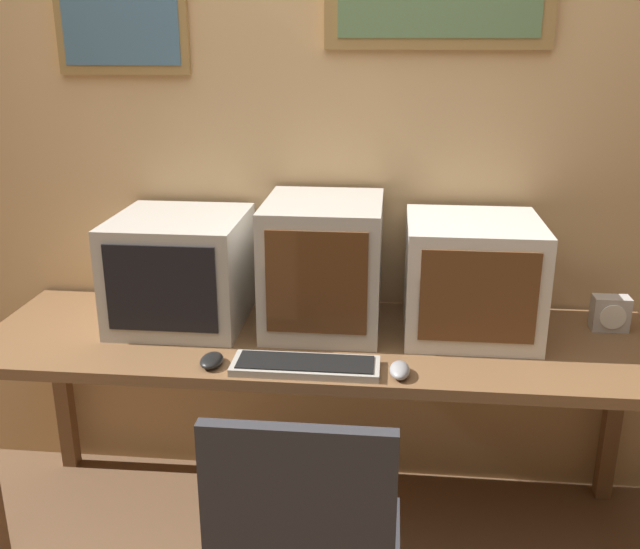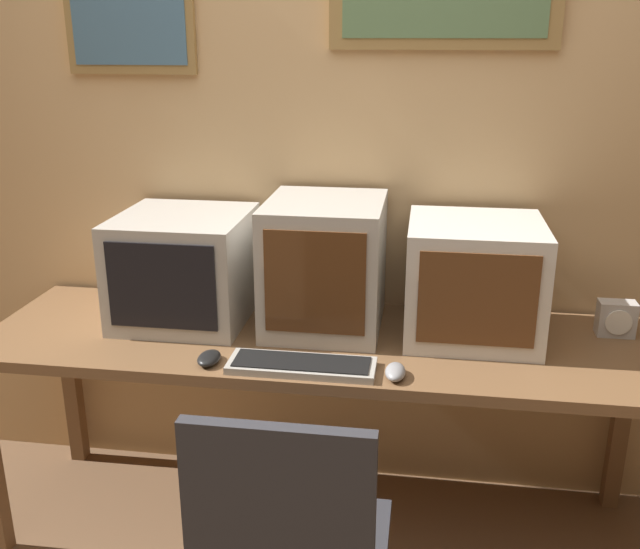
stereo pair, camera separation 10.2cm
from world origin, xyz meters
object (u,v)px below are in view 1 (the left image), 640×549
monitor_center (324,264)px  mouse_near_keyboard (400,370)px  monitor_left (181,269)px  mouse_far_corner (212,360)px  keyboard_main (306,366)px  monitor_right (471,277)px  desk_clock (610,313)px

monitor_center → mouse_near_keyboard: 0.49m
monitor_left → mouse_far_corner: monitor_left is taller
monitor_left → keyboard_main: (0.46, -0.34, -0.17)m
monitor_right → keyboard_main: monitor_right is taller
desk_clock → keyboard_main: bearing=-157.6°
monitor_left → mouse_near_keyboard: 0.84m
keyboard_main → desk_clock: desk_clock is taller
monitor_left → monitor_center: (0.48, 0.01, 0.03)m
monitor_left → monitor_right: (0.96, 0.00, 0.01)m
monitor_center → desk_clock: 0.96m
mouse_near_keyboard → mouse_far_corner: size_ratio=1.00×
keyboard_main → monitor_center: bearing=86.7°
mouse_far_corner → keyboard_main: bearing=0.1°
monitor_right → keyboard_main: 0.63m
monitor_left → keyboard_main: monitor_left is taller
monitor_center → desk_clock: bearing=2.9°
monitor_left → monitor_right: 0.96m
monitor_right → keyboard_main: bearing=-145.6°
monitor_right → keyboard_main: size_ratio=0.98×
monitor_center → desk_clock: monitor_center is taller
monitor_right → mouse_far_corner: 0.87m
keyboard_main → mouse_near_keyboard: (0.27, -0.01, 0.01)m
monitor_left → monitor_center: 0.48m
monitor_left → mouse_far_corner: bearing=-62.0°
monitor_center → mouse_near_keyboard: size_ratio=4.14×
monitor_center → mouse_far_corner: bearing=-130.6°
monitor_right → mouse_near_keyboard: monitor_right is taller
monitor_right → mouse_near_keyboard: bearing=-122.4°
mouse_near_keyboard → mouse_far_corner: (-0.56, 0.01, -0.00)m
desk_clock → monitor_left: bearing=-177.7°
monitor_right → mouse_far_corner: monitor_right is taller
keyboard_main → mouse_far_corner: (-0.28, -0.00, 0.00)m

